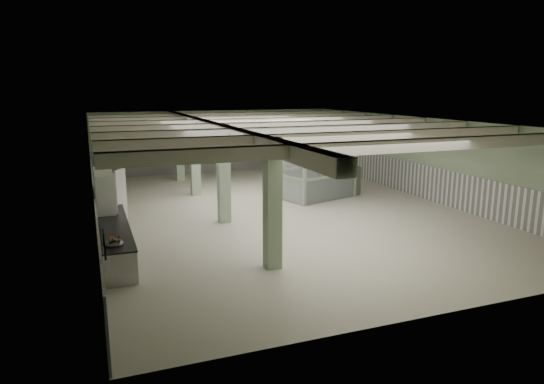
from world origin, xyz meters
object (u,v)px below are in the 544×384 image
object	(u,v)px
prep_counter	(114,240)
walkin_cooler	(106,204)
guard_booth	(312,158)
filing_cabinet	(353,180)

from	to	relation	value
prep_counter	walkin_cooler	size ratio (longest dim) A/B	2.30
walkin_cooler	guard_booth	bearing A→B (deg)	17.85
walkin_cooler	guard_booth	distance (m)	9.50
prep_counter	filing_cabinet	xyz separation A→B (m)	(10.90, 4.80, 0.20)
prep_counter	filing_cabinet	world-z (taller)	filing_cabinet
prep_counter	walkin_cooler	xyz separation A→B (m)	(-0.08, 2.25, 0.60)
prep_counter	guard_booth	bearing A→B (deg)	29.99
prep_counter	filing_cabinet	size ratio (longest dim) A/B	4.00
prep_counter	filing_cabinet	bearing A→B (deg)	23.79
guard_booth	filing_cabinet	world-z (taller)	guard_booth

